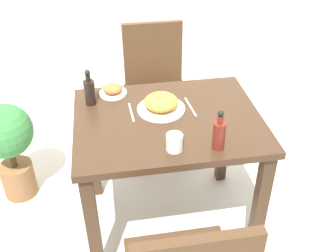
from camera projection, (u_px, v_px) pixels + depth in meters
The scene contains 11 objects.
ground_plane at pixel (168, 220), 2.35m from camera, with size 16.00×16.00×0.00m, color beige.
dining_table at pixel (168, 138), 2.00m from camera, with size 0.92×0.72×0.73m.
chair_far at pixel (156, 84), 2.67m from camera, with size 0.42×0.42×0.91m.
food_plate at pixel (161, 104), 1.97m from camera, with size 0.24×0.24×0.09m.
side_plate at pixel (113, 90), 2.11m from camera, with size 0.15×0.15×0.06m.
drink_cup at pixel (174, 142), 1.70m from camera, with size 0.07×0.07×0.08m.
sauce_bottle at pixel (219, 134), 1.69m from camera, with size 0.06×0.06×0.19m.
condiment_bottle at pixel (90, 91), 2.00m from camera, with size 0.06×0.06×0.19m.
fork_utensil at pixel (131, 112), 1.97m from camera, with size 0.02×0.17×0.00m.
spoon_utensil at pixel (190, 107), 2.01m from camera, with size 0.03×0.18×0.00m.
potted_plant_left at pixel (8, 142), 2.31m from camera, with size 0.32×0.32×0.64m.
Camera 1 is at (-0.28, -1.59, 1.80)m, focal length 42.00 mm.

